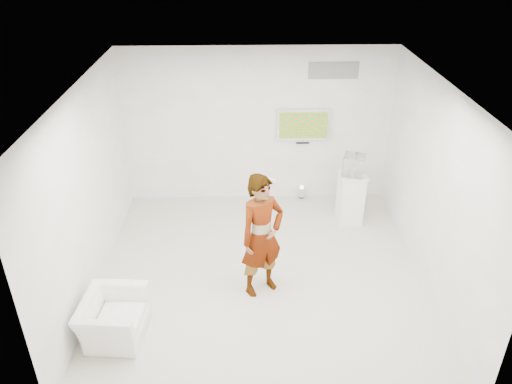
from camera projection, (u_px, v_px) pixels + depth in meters
room at (263, 190)px, 7.14m from camera, size 5.01×5.01×3.00m
tv at (303, 125)px, 9.29m from camera, size 1.00×0.08×0.60m
logo_decal at (334, 71)px, 8.85m from camera, size 0.90×0.02×0.30m
person at (262, 236)px, 7.09m from camera, size 0.83×0.75×1.91m
armchair at (113, 318)px, 6.59m from camera, size 0.86×0.96×0.58m
pedestal at (350, 198)px, 9.03m from camera, size 0.49×0.49×0.96m
floor_uplight at (301, 193)px, 9.87m from camera, size 0.20×0.20×0.30m
vitrine at (354, 165)px, 8.71m from camera, size 0.45×0.45×0.36m
console at (353, 169)px, 8.74m from camera, size 0.09×0.16×0.21m
wii_remote at (271, 180)px, 6.96m from camera, size 0.13×0.10×0.03m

